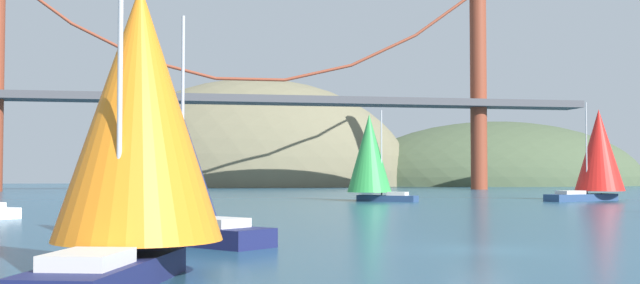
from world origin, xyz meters
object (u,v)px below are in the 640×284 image
object	(u,v)px
sailboat_green_sail	(370,155)
sailboat_navy_sail	(160,135)
sailboat_red_spinnaker	(598,153)
sailboat_orange_sail	(137,121)

from	to	relation	value
sailboat_green_sail	sailboat_navy_sail	bearing A→B (deg)	-115.49
sailboat_red_spinnaker	sailboat_green_sail	distance (m)	23.81
sailboat_orange_sail	sailboat_navy_sail	distance (m)	11.33
sailboat_red_spinnaker	sailboat_orange_sail	bearing A→B (deg)	-131.19
sailboat_red_spinnaker	sailboat_green_sail	bearing A→B (deg)	173.01
sailboat_orange_sail	sailboat_navy_sail	world-z (taller)	sailboat_navy_sail
sailboat_orange_sail	sailboat_red_spinnaker	world-z (taller)	sailboat_red_spinnaker
sailboat_red_spinnaker	sailboat_green_sail	xyz separation A→B (m)	(-23.63, 2.90, -0.23)
sailboat_orange_sail	sailboat_red_spinnaker	size ratio (longest dim) A/B	0.88
sailboat_navy_sail	sailboat_green_sail	distance (m)	46.18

